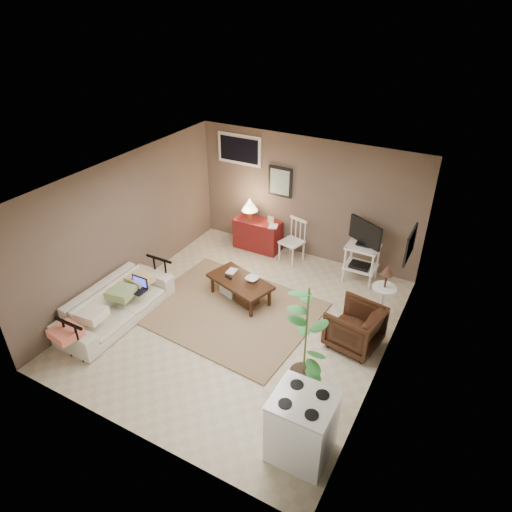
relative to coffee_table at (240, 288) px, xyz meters
The scene contains 20 objects.
floor 0.65m from the coffee_table, 57.62° to the right, with size 5.00×5.00×0.00m, color #C1B293.
art_back 2.32m from the coffee_table, 96.61° to the left, with size 0.50×0.03×0.60m, color black.
art_right 2.90m from the coffee_table, 12.02° to the left, with size 0.03×0.60×0.45m, color black.
window 2.84m from the coffee_table, 119.83° to the left, with size 0.96×0.03×0.60m, color silver.
rug 0.44m from the coffee_table, 88.63° to the right, with size 2.76×2.20×0.03m, color #987558.
coffee_table is the anchor object (origin of this frame).
sofa 2.06m from the coffee_table, 136.10° to the right, with size 2.02×0.59×0.79m, color beige.
sofa_pillows 2.20m from the coffee_table, 130.82° to the right, with size 0.39×1.92×0.14m, color beige, non-canonical shape.
sofa_end_rails 1.97m from the coffee_table, 133.75° to the right, with size 0.54×2.02×0.68m, color black, non-canonical shape.
laptop 1.70m from the coffee_table, 140.08° to the right, with size 0.31×0.23×0.21m.
red_console 1.83m from the coffee_table, 109.34° to the left, with size 0.95×0.42×1.10m.
spindle_chair 1.66m from the coffee_table, 81.84° to the left, with size 0.48×0.48×0.87m.
tv_stand 2.31m from the coffee_table, 44.22° to the left, with size 0.66×0.47×1.21m.
side_table 2.40m from the coffee_table, 16.11° to the left, with size 0.38×0.38×1.03m.
armchair 2.10m from the coffee_table, ahead, with size 0.72×0.67×0.74m, color black.
potted_plant 2.37m from the coffee_table, 37.95° to the right, with size 0.43×0.43×1.73m.
stove 3.13m from the coffee_table, 46.53° to the right, with size 0.69×0.64×0.90m.
bowl 0.35m from the coffee_table, 26.59° to the left, with size 0.22×0.05×0.22m, color #321C0D.
book_table 0.46m from the coffee_table, 154.94° to the left, with size 0.16×0.02×0.21m, color #321C0D.
book_console 1.70m from the coffee_table, 99.74° to the left, with size 0.17×0.02×0.23m, color #321C0D.
Camera 1 is at (3.01, -5.00, 4.75)m, focal length 32.00 mm.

